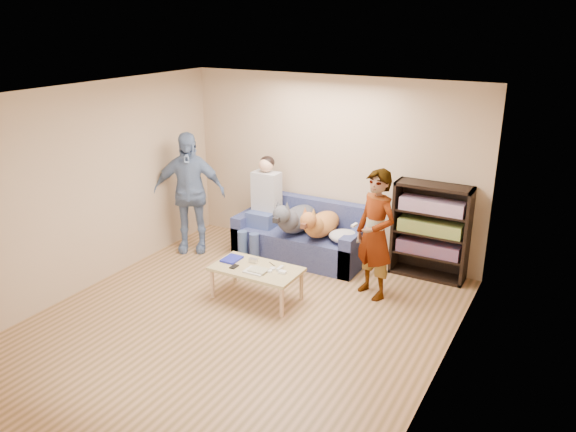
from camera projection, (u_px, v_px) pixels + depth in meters
The scene contains 27 objects.
ground at pixel (238, 324), 6.47m from camera, with size 5.00×5.00×0.00m, color brown.
ceiling at pixel (230, 96), 5.60m from camera, with size 5.00×5.00×0.00m, color white.
wall_back at pixel (331, 167), 8.10m from camera, with size 4.50×4.50×0.00m, color tan.
wall_front at pixel (36, 323), 3.97m from camera, with size 4.50×4.50×0.00m, color tan.
wall_left at pixel (86, 189), 7.05m from camera, with size 5.00×5.00×0.00m, color tan.
wall_right at pixel (444, 260), 5.01m from camera, with size 5.00×5.00×0.00m, color tan.
blanket at pixel (346, 237), 7.66m from camera, with size 0.48×0.40×0.16m, color #A8A7AC.
person_standing_right at pixel (375, 235), 6.88m from camera, with size 0.60×0.39×1.64m, color gray.
person_standing_left at pixel (189, 193), 8.25m from camera, with size 1.06×0.44×1.81m, color #728BB7.
held_controller at pixel (354, 225), 6.76m from camera, with size 0.04×0.11×0.03m, color silver.
notebook_blue at pixel (232, 259), 7.15m from camera, with size 0.20×0.26×0.03m, color #1C229A.
papers at pixel (256, 271), 6.82m from camera, with size 0.26×0.20×0.01m, color beige.
magazine at pixel (258, 270), 6.82m from camera, with size 0.22×0.17×0.01m, color #ABA889.
camera_silver at pixel (253, 260), 7.07m from camera, with size 0.11×0.06×0.05m, color silver.
controller_a at pixel (280, 268), 6.88m from camera, with size 0.04×0.13×0.03m, color silver.
controller_b at pixel (283, 272), 6.77m from camera, with size 0.09×0.06×0.03m, color white.
headphone_cup_a at pixel (269, 271), 6.82m from camera, with size 0.07×0.07×0.02m, color white.
headphone_cup_b at pixel (273, 268), 6.88m from camera, with size 0.07×0.07×0.02m, color silver.
pen_orange at pixel (248, 272), 6.80m from camera, with size 0.01×0.01×0.14m, color orange.
pen_black at pixel (272, 264), 7.02m from camera, with size 0.01×0.01×0.14m, color black.
wallet at pixel (234, 267), 6.94m from camera, with size 0.07×0.12×0.01m, color black.
sofa at pixel (303, 238), 8.22m from camera, with size 1.90×0.85×0.82m.
person_seated at pixel (263, 203), 8.22m from camera, with size 0.40×0.73×1.47m.
dog_gray at pixel (295, 219), 7.98m from camera, with size 0.41×1.25×0.59m.
dog_tan at pixel (320, 224), 7.82m from camera, with size 0.37×1.15×0.54m.
coffee_table at pixel (256, 271), 6.94m from camera, with size 1.10×0.60×0.42m.
bookshelf at pixel (431, 229), 7.46m from camera, with size 1.00×0.34×1.30m.
Camera 1 is at (3.24, -4.69, 3.35)m, focal length 35.00 mm.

